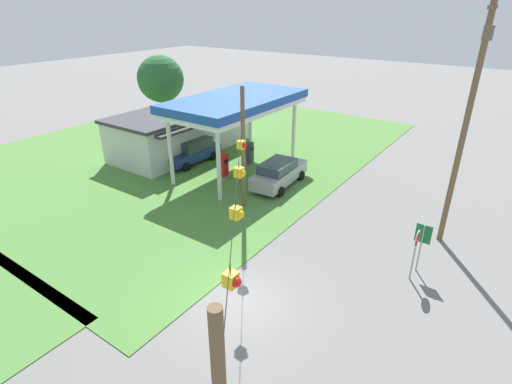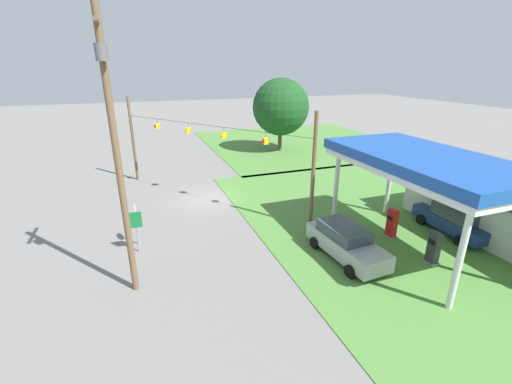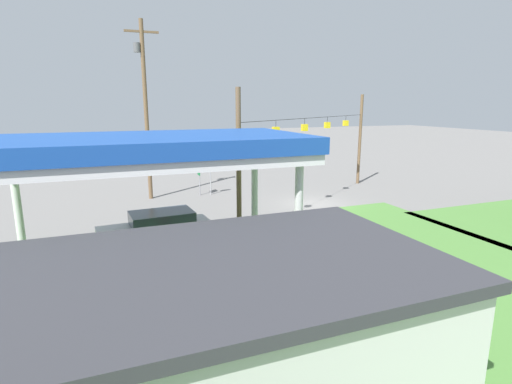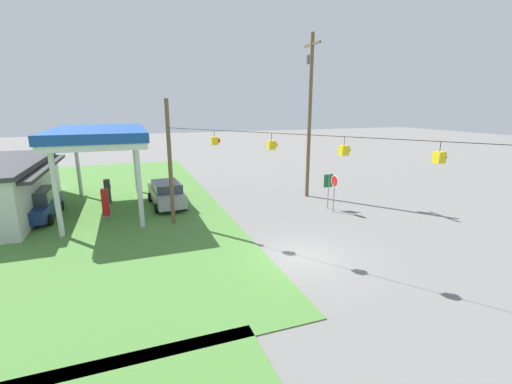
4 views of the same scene
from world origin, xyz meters
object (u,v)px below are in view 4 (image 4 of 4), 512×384
object	(u,v)px
stop_sign_roadside	(334,185)
fuel_pump_far	(108,192)
gas_station_canopy	(100,136)
fuel_pump_near	(105,204)
route_sign	(328,184)
car_at_pumps_rear	(38,204)
car_at_pumps_front	(166,193)
utility_pole_main	(310,110)

from	to	relation	value
stop_sign_roadside	fuel_pump_far	bearing A→B (deg)	-117.19
gas_station_canopy	stop_sign_roadside	size ratio (longest dim) A/B	4.19
fuel_pump_near	fuel_pump_far	xyz separation A→B (m)	(3.10, 0.00, 0.00)
fuel_pump_near	stop_sign_roadside	distance (m)	14.87
stop_sign_roadside	route_sign	distance (m)	0.85
car_at_pumps_rear	route_sign	xyz separation A→B (m)	(-4.29, -18.20, 0.76)
fuel_pump_near	car_at_pumps_rear	xyz separation A→B (m)	(0.92, 3.91, 0.10)
car_at_pumps_front	utility_pole_main	world-z (taller)	utility_pole_main
fuel_pump_far	car_at_pumps_front	bearing A→B (deg)	-117.72
fuel_pump_far	car_at_pumps_front	xyz separation A→B (m)	(-2.06, -3.92, 0.08)
car_at_pumps_rear	stop_sign_roadside	size ratio (longest dim) A/B	1.97
gas_station_canopy	stop_sign_roadside	xyz separation A→B (m)	(-5.76, -14.23, -3.18)
car_at_pumps_front	stop_sign_roadside	size ratio (longest dim) A/B	2.05
fuel_pump_far	car_at_pumps_rear	distance (m)	4.48
gas_station_canopy	route_sign	distance (m)	15.47
car_at_pumps_rear	stop_sign_roadside	distance (m)	18.87
fuel_pump_near	car_at_pumps_rear	size ratio (longest dim) A/B	0.36
gas_station_canopy	route_sign	world-z (taller)	gas_station_canopy
gas_station_canopy	stop_sign_roadside	bearing A→B (deg)	-112.03
gas_station_canopy	car_at_pumps_rear	size ratio (longest dim) A/B	2.12
stop_sign_roadside	route_sign	xyz separation A→B (m)	(0.84, -0.07, -0.10)
fuel_pump_near	utility_pole_main	xyz separation A→B (m)	(0.12, -14.57, 5.78)
car_at_pumps_front	route_sign	world-z (taller)	route_sign
stop_sign_roadside	route_sign	size ratio (longest dim) A/B	1.04
car_at_pumps_front	stop_sign_roadside	xyz separation A→B (m)	(-5.25, -10.31, 0.88)
fuel_pump_far	route_sign	bearing A→B (deg)	-114.36
fuel_pump_near	car_at_pumps_rear	distance (m)	4.02
fuel_pump_far	utility_pole_main	world-z (taller)	utility_pole_main
utility_pole_main	stop_sign_roadside	bearing A→B (deg)	175.52
gas_station_canopy	fuel_pump_far	world-z (taller)	gas_station_canopy
car_at_pumps_front	stop_sign_roadside	world-z (taller)	stop_sign_roadside
fuel_pump_far	car_at_pumps_front	world-z (taller)	car_at_pumps_front
car_at_pumps_front	route_sign	size ratio (longest dim) A/B	2.14
fuel_pump_far	stop_sign_roadside	bearing A→B (deg)	-117.19
route_sign	utility_pole_main	xyz separation A→B (m)	(3.49, -0.27, 4.92)
fuel_pump_far	route_sign	size ratio (longest dim) A/B	0.74
car_at_pumps_front	stop_sign_roadside	bearing A→B (deg)	-121.05
fuel_pump_near	car_at_pumps_front	world-z (taller)	car_at_pumps_front
stop_sign_roadside	utility_pole_main	world-z (taller)	utility_pole_main
fuel_pump_near	stop_sign_roadside	bearing A→B (deg)	-106.48
fuel_pump_near	car_at_pumps_rear	world-z (taller)	car_at_pumps_rear
gas_station_canopy	fuel_pump_near	size ratio (longest dim) A/B	5.87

